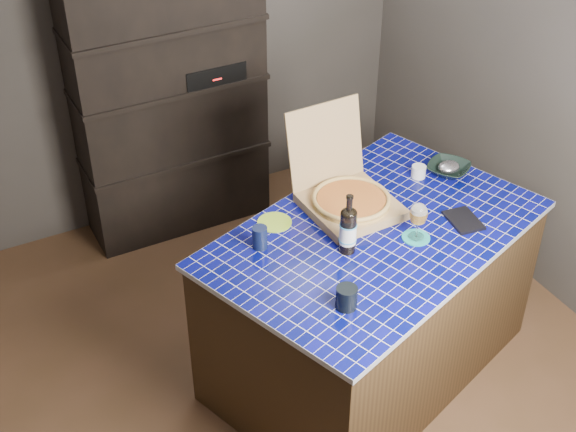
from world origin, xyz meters
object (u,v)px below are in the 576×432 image
kitchen_island (370,301)px  bowl (449,169)px  mead_bottle (348,230)px  dvd_case (464,220)px  wine_glass (419,215)px  pizza_box (348,197)px

kitchen_island → bowl: (0.65, 0.26, 0.49)m
bowl → mead_bottle: bearing=-158.9°
dvd_case → bowl: bowl is taller
kitchen_island → mead_bottle: (-0.21, -0.06, 0.59)m
wine_glass → dvd_case: size_ratio=0.99×
kitchen_island → mead_bottle: mead_bottle is taller
pizza_box → bowl: bearing=0.1°
pizza_box → wine_glass: 0.42m
wine_glass → bowl: (0.50, 0.40, -0.11)m
kitchen_island → dvd_case: 0.66m
kitchen_island → mead_bottle: size_ratio=6.10×
kitchen_island → pizza_box: pizza_box is taller
pizza_box → mead_bottle: bearing=-123.5°
wine_glass → bowl: size_ratio=0.88×
dvd_case → wine_glass: bearing=-171.5°
pizza_box → bowl: 0.66m
kitchen_island → dvd_case: size_ratio=9.70×
kitchen_island → wine_glass: (0.15, -0.14, 0.60)m
mead_bottle → wine_glass: bearing=-11.8°
wine_glass → dvd_case: bearing=0.2°
bowl → dvd_case: bearing=-117.4°
kitchen_island → bowl: 0.85m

